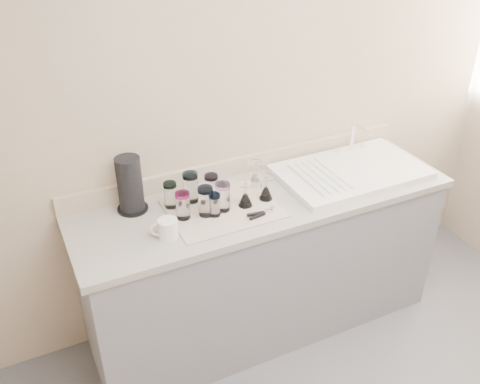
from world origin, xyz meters
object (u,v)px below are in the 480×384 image
can_opener (261,214)px  tumbler_extra (214,204)px  paper_towel_roll (130,185)px  tumbler_magenta (183,205)px  tumbler_purple (211,187)px  white_mug (167,229)px  goblet_back_right (255,178)px  tumbler_teal (171,195)px  goblet_front_left (245,198)px  tumbler_blue (206,201)px  sink_unit (351,171)px  goblet_front_right (266,191)px  tumbler_lavender (223,197)px  tumbler_cyan (191,187)px

can_opener → tumbler_extra: bearing=154.1°
can_opener → paper_towel_roll: paper_towel_roll is taller
tumbler_magenta → tumbler_purple: bearing=27.1°
white_mug → paper_towel_roll: bearing=105.1°
white_mug → goblet_back_right: bearing=21.8°
can_opener → white_mug: white_mug is taller
tumbler_teal → goblet_back_right: size_ratio=0.97×
tumbler_magenta → goblet_front_left: size_ratio=1.08×
tumbler_blue → can_opener: (0.24, -0.13, -0.07)m
sink_unit → goblet_back_right: size_ratio=5.78×
tumbler_extra → goblet_back_right: (0.31, 0.17, -0.01)m
can_opener → paper_towel_roll: 0.67m
goblet_back_right → goblet_front_left: 0.21m
goblet_back_right → white_mug: 0.63m
goblet_back_right → goblet_front_right: 0.14m
tumbler_purple → tumbler_lavender: size_ratio=0.95×
tumbler_teal → goblet_front_right: tumbler_teal is taller
tumbler_extra → can_opener: (0.21, -0.10, -0.05)m
tumbler_purple → tumbler_extra: (-0.05, -0.14, -0.01)m
goblet_front_left → paper_towel_roll: (-0.53, 0.22, 0.09)m
tumbler_teal → goblet_front_left: size_ratio=1.04×
tumbler_teal → tumbler_magenta: bearing=-80.8°
tumbler_extra → paper_towel_roll: bearing=145.7°
tumbler_magenta → goblet_back_right: (0.46, 0.12, -0.02)m
tumbler_teal → tumbler_extra: (0.17, -0.17, -0.01)m
paper_towel_roll → sink_unit: bearing=-8.3°
tumbler_lavender → tumbler_magenta: bearing=174.7°
tumbler_lavender → tumbler_cyan: bearing=127.3°
tumbler_purple → goblet_front_right: 0.28m
tumbler_magenta → tumbler_lavender: bearing=-5.3°
tumbler_cyan → tumbler_magenta: 0.16m
tumbler_extra → white_mug: (-0.27, -0.06, -0.02)m
tumbler_teal → white_mug: bearing=-113.4°
tumbler_purple → tumbler_blue: 0.14m
tumbler_purple → tumbler_magenta: same height
tumbler_blue → tumbler_lavender: tumbler_blue is taller
can_opener → goblet_front_right: bearing=53.9°
tumbler_purple → can_opener: tumbler_purple is taller
paper_towel_roll → goblet_back_right: bearing=-6.0°
sink_unit → tumbler_blue: sink_unit is taller
tumbler_cyan → tumbler_extra: size_ratio=1.31×
goblet_front_left → tumbler_teal: bearing=155.8°
goblet_front_left → tumbler_blue: bearing=177.1°
tumbler_purple → white_mug: tumbler_purple is taller
tumbler_cyan → goblet_front_left: size_ratio=1.22×
tumbler_purple → white_mug: size_ratio=1.02×
tumbler_teal → white_mug: size_ratio=0.98×
tumbler_lavender → tumbler_extra: bearing=-155.4°
sink_unit → goblet_front_left: sink_unit is taller
goblet_back_right → tumbler_teal: bearing=180.0°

